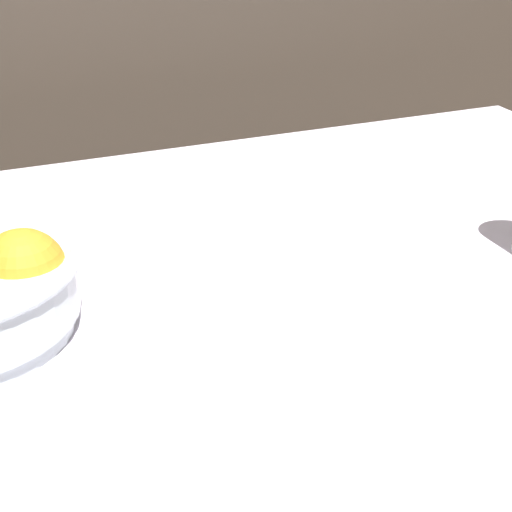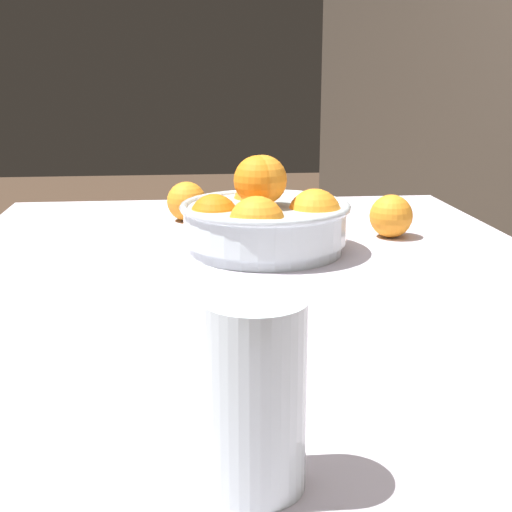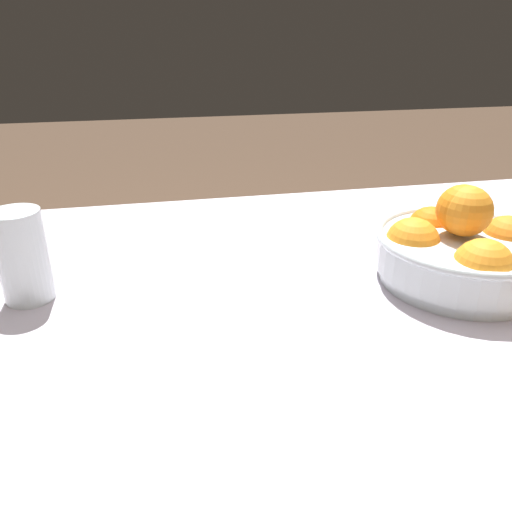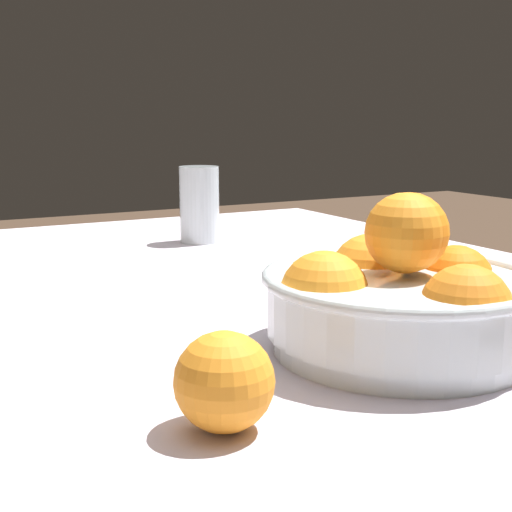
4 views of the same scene
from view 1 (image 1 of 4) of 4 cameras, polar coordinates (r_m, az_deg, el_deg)
dining_table at (r=0.92m, az=-3.63°, el=-6.43°), size 1.43×0.91×0.72m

